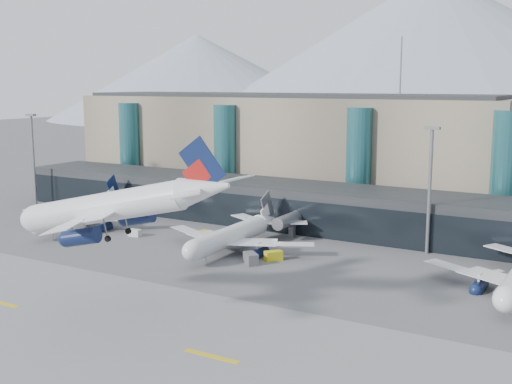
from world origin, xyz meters
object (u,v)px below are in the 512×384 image
lightmast_left (33,154)px  veh_c (251,258)px  jet_parked_left (85,207)px  veh_a (135,233)px  jet_parked_mid (239,228)px  veh_h (273,256)px  hero_jet (126,198)px  lightmast_mid (430,183)px  veh_d (496,275)px  veh_b (203,234)px

lightmast_left → veh_c: 86.76m
jet_parked_left → veh_a: bearing=-109.9°
jet_parked_mid → veh_h: jet_parked_mid is taller
jet_parked_left → jet_parked_mid: 43.42m
hero_jet → veh_c: 37.15m
jet_parked_left → veh_c: jet_parked_left is taller
jet_parked_left → lightmast_mid: bearing=-90.2°
veh_a → veh_h: size_ratio=0.83×
lightmast_left → veh_c: (83.02, -21.35, -13.37)m
lightmast_mid → jet_parked_left: (-78.53, -15.51, -9.85)m
lightmast_mid → veh_h: bearing=-140.5°
veh_c → veh_d: 44.21m
lightmast_left → veh_b: size_ratio=9.38×
hero_jet → veh_a: (-32.69, 39.32, -17.05)m
veh_c → veh_d: bearing=59.0°
jet_parked_mid → veh_b: size_ratio=13.25×
lightmast_left → jet_parked_mid: size_ratio=0.71×
hero_jet → jet_parked_mid: hero_jet is taller
jet_parked_left → lightmast_left: bearing=57.0°
hero_jet → lightmast_mid: bearing=56.5°
jet_parked_mid → veh_a: size_ratio=12.96×
veh_d → veh_h: 40.60m
veh_a → lightmast_left: bearing=158.6°
veh_a → veh_h: veh_h is taller
lightmast_mid → jet_parked_left: lightmast_mid is taller
lightmast_left → veh_h: bearing=-11.3°
lightmast_mid → veh_c: bearing=-137.9°
hero_jet → veh_h: bearing=76.8°
lightmast_mid → veh_h: lightmast_mid is taller
lightmast_left → veh_d: size_ratio=9.84×
veh_d → veh_c: bearing=145.3°
lightmast_left → hero_jet: (81.81, -54.46, 3.42)m
jet_parked_left → veh_d: jet_parked_left is taller
jet_parked_mid → veh_b: 12.97m
veh_a → veh_b: veh_b is taller
jet_parked_left → veh_d: size_ratio=14.42×
hero_jet → veh_a: bearing=122.4°
hero_jet → veh_d: bearing=39.5°
veh_c → jet_parked_mid: bearing=174.4°
lightmast_mid → veh_c: 38.72m
lightmast_left → veh_a: size_ratio=9.17×
jet_parked_mid → veh_h: bearing=-113.6°
veh_h → veh_c: bearing=-173.1°
lightmast_left → jet_parked_left: lightmast_left is taller
hero_jet → veh_b: size_ratio=13.71×
lightmast_left → lightmast_mid: same height
jet_parked_mid → veh_c: size_ratio=9.54×
veh_a → lightmast_mid: bearing=12.4°
veh_a → jet_parked_left: bearing=167.2°
jet_parked_mid → jet_parked_left: bearing=89.4°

